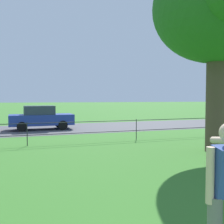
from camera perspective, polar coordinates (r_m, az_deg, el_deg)
name	(u,v)px	position (r m, az deg, el deg)	size (l,w,h in m)	color
street_strip	(24,130)	(17.82, -18.52, -3.69)	(80.00, 6.47, 0.01)	#4C4C51
park_fence	(27,130)	(11.72, -17.89, -3.73)	(30.52, 0.04, 1.00)	#232328
tree_large_lawn	(220,5)	(10.86, 22.26, 20.56)	(4.77, 5.05, 7.38)	brown
car_blue_left	(41,118)	(17.72, -15.11, -1.16)	(4.01, 1.84, 1.54)	#233899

